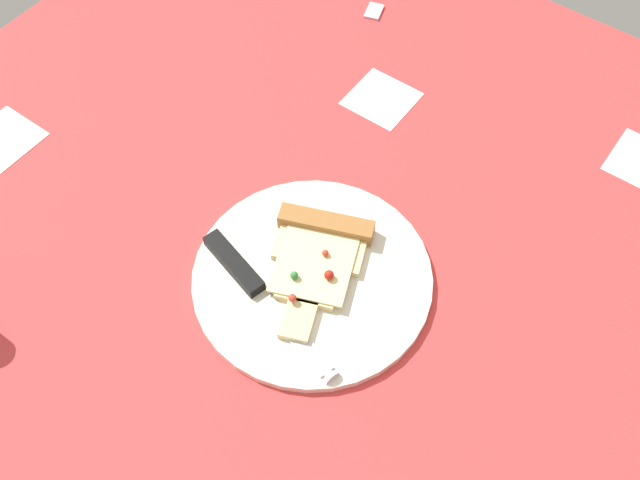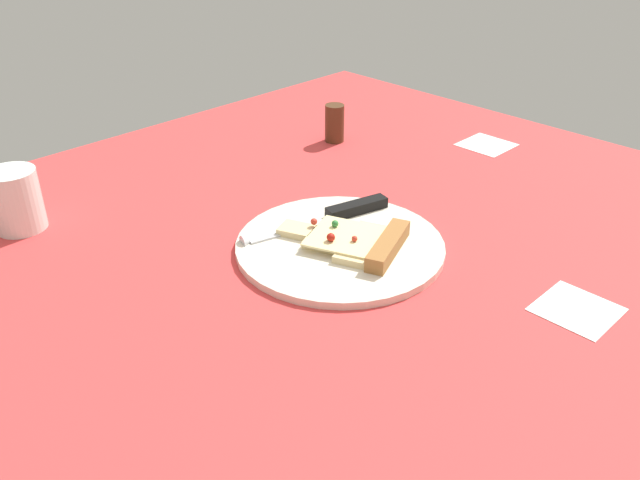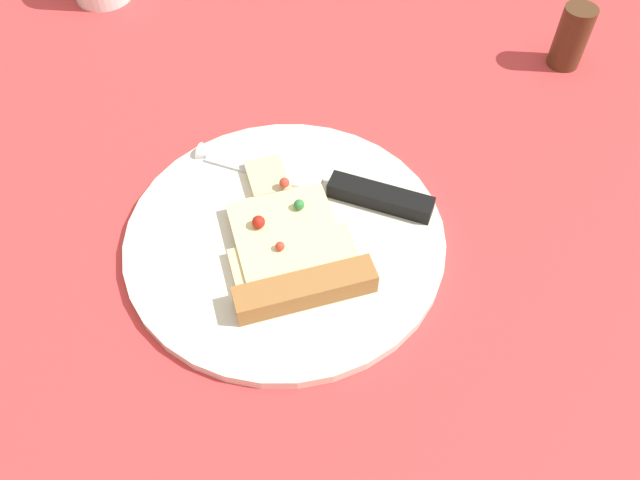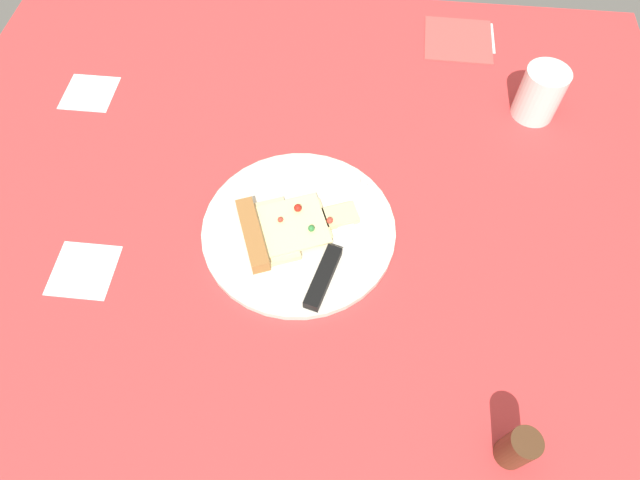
{
  "view_description": "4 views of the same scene",
  "coord_description": "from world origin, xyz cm",
  "px_view_note": "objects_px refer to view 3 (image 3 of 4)",
  "views": [
    {
      "loc": [
        38.01,
        31.17,
        78.62
      ],
      "look_at": [
        -2.22,
        1.79,
        3.02
      ],
      "focal_mm": 41.71,
      "sensor_mm": 36.0,
      "label": 1
    },
    {
      "loc": [
        -53.44,
        62.09,
        47.79
      ],
      "look_at": [
        2.26,
        6.54,
        2.49
      ],
      "focal_mm": 37.33,
      "sensor_mm": 36.0,
      "label": 2
    },
    {
      "loc": [
        -32.6,
        -3.15,
        45.89
      ],
      "look_at": [
        -0.78,
        -0.1,
        3.57
      ],
      "focal_mm": 34.86,
      "sensor_mm": 36.0,
      "label": 3
    },
    {
      "loc": [
        9.27,
        -40.04,
        68.91
      ],
      "look_at": [
        5.1,
        -0.23,
        3.85
      ],
      "focal_mm": 30.13,
      "sensor_mm": 36.0,
      "label": 4
    }
  ],
  "objects_px": {
    "pizza_slice": "(292,251)",
    "knife": "(334,186)",
    "pepper_shaker": "(572,37)",
    "plate": "(285,237)"
  },
  "relations": [
    {
      "from": "knife",
      "to": "pizza_slice",
      "type": "bearing_deg",
      "value": 174.24
    },
    {
      "from": "knife",
      "to": "pepper_shaker",
      "type": "distance_m",
      "value": 0.34
    },
    {
      "from": "pizza_slice",
      "to": "knife",
      "type": "xyz_separation_m",
      "value": [
        0.08,
        -0.03,
        -0.0
      ]
    },
    {
      "from": "knife",
      "to": "pepper_shaker",
      "type": "xyz_separation_m",
      "value": [
        0.23,
        -0.25,
        0.02
      ]
    },
    {
      "from": "pizza_slice",
      "to": "plate",
      "type": "bearing_deg",
      "value": 89.86
    },
    {
      "from": "plate",
      "to": "pepper_shaker",
      "type": "bearing_deg",
      "value": -44.91
    },
    {
      "from": "pizza_slice",
      "to": "pepper_shaker",
      "type": "height_order",
      "value": "pepper_shaker"
    },
    {
      "from": "plate",
      "to": "pizza_slice",
      "type": "distance_m",
      "value": 0.03
    },
    {
      "from": "pizza_slice",
      "to": "knife",
      "type": "distance_m",
      "value": 0.09
    },
    {
      "from": "pepper_shaker",
      "to": "knife",
      "type": "bearing_deg",
      "value": 133.11
    }
  ]
}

